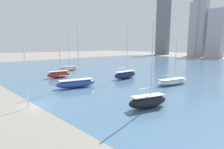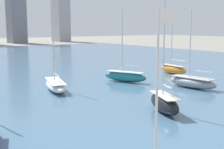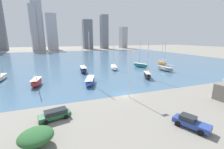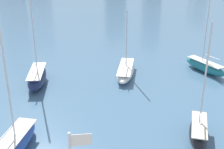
{
  "view_description": "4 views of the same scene",
  "coord_description": "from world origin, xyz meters",
  "px_view_note": "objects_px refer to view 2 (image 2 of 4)",
  "views": [
    {
      "loc": [
        27.25,
        -10.73,
        9.36
      ],
      "look_at": [
        5.3,
        11.87,
        4.24
      ],
      "focal_mm": 28.0,
      "sensor_mm": 36.0,
      "label": 1
    },
    {
      "loc": [
        -10.72,
        -13.01,
        9.53
      ],
      "look_at": [
        7.1,
        12.63,
        4.7
      ],
      "focal_mm": 50.0,
      "sensor_mm": 36.0,
      "label": 2
    },
    {
      "loc": [
        -14.34,
        -29.59,
        12.72
      ],
      "look_at": [
        1.71,
        13.61,
        1.77
      ],
      "focal_mm": 24.0,
      "sensor_mm": 36.0,
      "label": 3
    },
    {
      "loc": [
        0.74,
        -15.08,
        19.62
      ],
      "look_at": [
        4.84,
        17.11,
        5.7
      ],
      "focal_mm": 50.0,
      "sensor_mm": 36.0,
      "label": 4
    }
  ],
  "objects_px": {
    "flag_pole": "(158,100)",
    "sailboat_teal": "(125,76)",
    "sailboat_black": "(164,103)",
    "sailboat_gray": "(192,82)",
    "sailboat_white": "(55,85)",
    "sailboat_orange": "(173,69)"
  },
  "relations": [
    {
      "from": "flag_pole",
      "to": "sailboat_teal",
      "type": "bearing_deg",
      "value": 55.4
    },
    {
      "from": "sailboat_black",
      "to": "sailboat_teal",
      "type": "relative_size",
      "value": 1.04
    },
    {
      "from": "flag_pole",
      "to": "sailboat_black",
      "type": "relative_size",
      "value": 0.82
    },
    {
      "from": "sailboat_black",
      "to": "sailboat_gray",
      "type": "bearing_deg",
      "value": 51.17
    },
    {
      "from": "sailboat_gray",
      "to": "sailboat_black",
      "type": "bearing_deg",
      "value": -156.48
    },
    {
      "from": "sailboat_black",
      "to": "sailboat_white",
      "type": "bearing_deg",
      "value": 125.86
    },
    {
      "from": "sailboat_black",
      "to": "flag_pole",
      "type": "bearing_deg",
      "value": -114.27
    },
    {
      "from": "sailboat_gray",
      "to": "sailboat_teal",
      "type": "relative_size",
      "value": 0.98
    },
    {
      "from": "sailboat_black",
      "to": "sailboat_teal",
      "type": "distance_m",
      "value": 19.85
    },
    {
      "from": "sailboat_gray",
      "to": "sailboat_teal",
      "type": "height_order",
      "value": "sailboat_teal"
    },
    {
      "from": "sailboat_orange",
      "to": "sailboat_teal",
      "type": "xyz_separation_m",
      "value": [
        -13.55,
        -1.83,
        -0.0
      ]
    },
    {
      "from": "sailboat_black",
      "to": "sailboat_teal",
      "type": "xyz_separation_m",
      "value": [
        8.22,
        18.07,
        -0.11
      ]
    },
    {
      "from": "sailboat_gray",
      "to": "sailboat_teal",
      "type": "distance_m",
      "value": 11.61
    },
    {
      "from": "sailboat_black",
      "to": "sailboat_white",
      "type": "height_order",
      "value": "sailboat_black"
    },
    {
      "from": "flag_pole",
      "to": "sailboat_teal",
      "type": "height_order",
      "value": "sailboat_teal"
    },
    {
      "from": "flag_pole",
      "to": "sailboat_black",
      "type": "bearing_deg",
      "value": 44.34
    },
    {
      "from": "sailboat_orange",
      "to": "sailboat_black",
      "type": "bearing_deg",
      "value": -133.94
    },
    {
      "from": "flag_pole",
      "to": "sailboat_gray",
      "type": "distance_m",
      "value": 33.96
    },
    {
      "from": "flag_pole",
      "to": "sailboat_orange",
      "type": "bearing_deg",
      "value": 43.17
    },
    {
      "from": "sailboat_gray",
      "to": "sailboat_white",
      "type": "height_order",
      "value": "sailboat_gray"
    },
    {
      "from": "sailboat_white",
      "to": "sailboat_teal",
      "type": "distance_m",
      "value": 12.96
    },
    {
      "from": "flag_pole",
      "to": "sailboat_white",
      "type": "relative_size",
      "value": 1.03
    }
  ]
}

